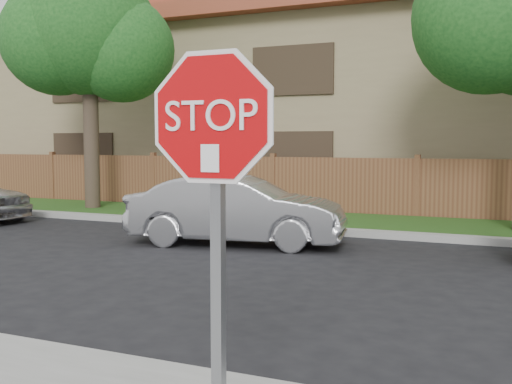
% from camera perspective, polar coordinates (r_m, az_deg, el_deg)
% --- Properties ---
extents(ground, '(90.00, 90.00, 0.00)m').
position_cam_1_polar(ground, '(5.33, -4.01, -17.46)').
color(ground, black).
rests_on(ground, ground).
extents(far_curb, '(70.00, 0.30, 0.15)m').
position_cam_1_polar(far_curb, '(12.88, 12.92, -4.02)').
color(far_curb, gray).
rests_on(far_curb, ground).
extents(grass_strip, '(70.00, 3.00, 0.12)m').
position_cam_1_polar(grass_strip, '(14.50, 14.10, -3.14)').
color(grass_strip, '#1E4714').
rests_on(grass_strip, ground).
extents(fence, '(70.00, 0.12, 1.60)m').
position_cam_1_polar(fence, '(15.99, 15.08, 0.24)').
color(fence, brown).
rests_on(fence, ground).
extents(apartment_building, '(35.20, 9.20, 7.20)m').
position_cam_1_polar(apartment_building, '(21.56, 17.41, 8.57)').
color(apartment_building, '#897A55').
rests_on(apartment_building, ground).
extents(tree_left, '(4.80, 3.90, 7.78)m').
position_cam_1_polar(tree_left, '(18.21, -15.86, 14.72)').
color(tree_left, '#382B21').
rests_on(tree_left, ground).
extents(stop_sign, '(1.01, 0.13, 2.55)m').
position_cam_1_polar(stop_sign, '(3.27, -4.03, 1.49)').
color(stop_sign, gray).
rests_on(stop_sign, sidewalk_near).
extents(sedan_left, '(4.40, 2.16, 1.39)m').
position_cam_1_polar(sedan_left, '(11.76, -1.85, -1.69)').
color(sedan_left, '#A8A8AC').
rests_on(sedan_left, ground).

